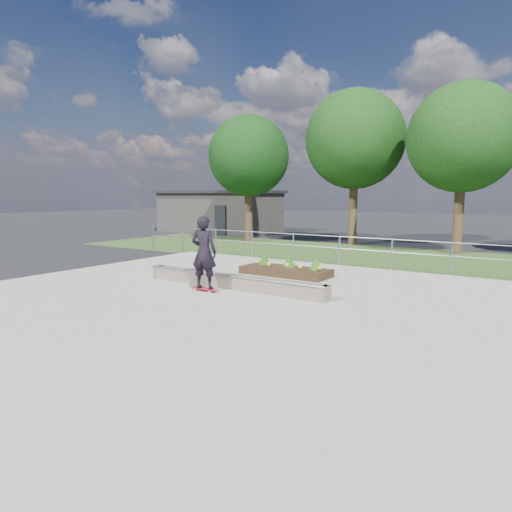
{
  "coord_description": "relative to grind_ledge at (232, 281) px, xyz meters",
  "views": [
    {
      "loc": [
        6.91,
        -8.53,
        2.74
      ],
      "look_at": [
        0.2,
        1.5,
        1.1
      ],
      "focal_mm": 32.0,
      "sensor_mm": 36.0,
      "label": 1
    }
  ],
  "objects": [
    {
      "name": "fence",
      "position": [
        0.79,
        5.75,
        0.51
      ],
      "size": [
        20.06,
        0.06,
        1.2
      ],
      "color": "gray",
      "rests_on": "ground"
    },
    {
      "name": "skateboarder",
      "position": [
        -0.41,
        -0.74,
        0.88
      ],
      "size": [
        0.83,
        0.64,
        2.1
      ],
      "color": "white",
      "rests_on": "concrete_slab"
    },
    {
      "name": "tree_mid_left",
      "position": [
        -1.71,
        13.25,
        5.34
      ],
      "size": [
        5.25,
        5.25,
        8.25
      ],
      "color": "#352615",
      "rests_on": "ground"
    },
    {
      "name": "planter_bed",
      "position": [
        0.18,
        2.78,
        -0.02
      ],
      "size": [
        3.0,
        1.2,
        0.61
      ],
      "color": "black",
      "rests_on": "concrete_slab"
    },
    {
      "name": "tree_far_left",
      "position": [
        -7.21,
        11.25,
        4.59
      ],
      "size": [
        4.55,
        4.55,
        7.15
      ],
      "color": "#382316",
      "rests_on": "ground"
    },
    {
      "name": "tree_mid_right",
      "position": [
        3.79,
        12.25,
        4.97
      ],
      "size": [
        4.9,
        4.9,
        7.7
      ],
      "color": "#382616",
      "rests_on": "ground"
    },
    {
      "name": "grass_verge",
      "position": [
        0.79,
        9.25,
        -0.25
      ],
      "size": [
        30.0,
        8.0,
        0.02
      ],
      "primitive_type": "cube",
      "color": "#2C451B",
      "rests_on": "ground"
    },
    {
      "name": "concrete_slab",
      "position": [
        0.79,
        -1.75,
        -0.23
      ],
      "size": [
        15.0,
        15.0,
        0.06
      ],
      "primitive_type": "cube",
      "color": "gray",
      "rests_on": "ground"
    },
    {
      "name": "grind_ledge",
      "position": [
        0.0,
        0.0,
        0.0
      ],
      "size": [
        6.0,
        0.44,
        0.43
      ],
      "color": "#675A4C",
      "rests_on": "concrete_slab"
    },
    {
      "name": "ground",
      "position": [
        0.79,
        -1.75,
        -0.26
      ],
      "size": [
        120.0,
        120.0,
        0.0
      ],
      "primitive_type": "plane",
      "color": "black",
      "rests_on": "ground"
    },
    {
      "name": "building",
      "position": [
        -13.21,
        16.25,
        1.25
      ],
      "size": [
        8.4,
        5.4,
        3.0
      ],
      "color": "#2F2C29",
      "rests_on": "ground"
    }
  ]
}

